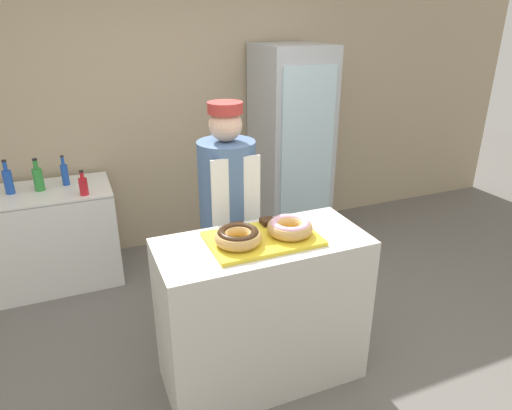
{
  "coord_description": "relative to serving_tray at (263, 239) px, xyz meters",
  "views": [
    {
      "loc": [
        -0.92,
        -2.11,
        2.15
      ],
      "look_at": [
        0.0,
        0.1,
        1.15
      ],
      "focal_mm": 32.0,
      "sensor_mm": 36.0,
      "label": 1
    }
  ],
  "objects": [
    {
      "name": "ground_plane",
      "position": [
        0.0,
        0.0,
        -0.98
      ],
      "size": [
        14.0,
        14.0,
        0.0
      ],
      "primitive_type": "plane",
      "color": "#66605B"
    },
    {
      "name": "wall_back",
      "position": [
        0.0,
        2.13,
        0.37
      ],
      "size": [
        8.0,
        0.06,
        2.7
      ],
      "color": "tan",
      "rests_on": "ground_plane"
    },
    {
      "name": "display_counter",
      "position": [
        0.0,
        0.0,
        -0.5
      ],
      "size": [
        1.21,
        0.56,
        0.97
      ],
      "color": "beige",
      "rests_on": "ground_plane"
    },
    {
      "name": "serving_tray",
      "position": [
        0.0,
        0.0,
        0.0
      ],
      "size": [
        0.62,
        0.4,
        0.02
      ],
      "color": "yellow",
      "rests_on": "display_counter"
    },
    {
      "name": "donut_chocolate_glaze",
      "position": [
        -0.16,
        -0.02,
        0.06
      ],
      "size": [
        0.26,
        0.26,
        0.08
      ],
      "color": "tan",
      "rests_on": "serving_tray"
    },
    {
      "name": "donut_light_glaze",
      "position": [
        0.16,
        -0.02,
        0.06
      ],
      "size": [
        0.26,
        0.26,
        0.08
      ],
      "color": "tan",
      "rests_on": "serving_tray"
    },
    {
      "name": "brownie_back_left",
      "position": [
        -0.1,
        0.15,
        0.03
      ],
      "size": [
        0.08,
        0.08,
        0.03
      ],
      "color": "#382111",
      "rests_on": "serving_tray"
    },
    {
      "name": "brownie_back_right",
      "position": [
        0.1,
        0.15,
        0.03
      ],
      "size": [
        0.08,
        0.08,
        0.03
      ],
      "color": "#382111",
      "rests_on": "serving_tray"
    },
    {
      "name": "baker_person",
      "position": [
        0.01,
        0.62,
        -0.12
      ],
      "size": [
        0.39,
        0.39,
        1.64
      ],
      "color": "#4C4C51",
      "rests_on": "ground_plane"
    },
    {
      "name": "beverage_fridge",
      "position": [
        1.03,
        1.73,
        -0.02
      ],
      "size": [
        0.63,
        0.69,
        1.91
      ],
      "color": "#ADB2B7",
      "rests_on": "ground_plane"
    },
    {
      "name": "chest_freezer",
      "position": [
        -1.17,
        1.73,
        -0.56
      ],
      "size": [
        0.99,
        0.64,
        0.83
      ],
      "color": "white",
      "rests_on": "ground_plane"
    },
    {
      "name": "bottle_green",
      "position": [
        -1.21,
        1.75,
        -0.04
      ],
      "size": [
        0.08,
        0.08,
        0.27
      ],
      "color": "#2D8C38",
      "rests_on": "chest_freezer"
    },
    {
      "name": "bottle_blue",
      "position": [
        -1.43,
        1.76,
        -0.04
      ],
      "size": [
        0.07,
        0.07,
        0.28
      ],
      "color": "#1E4CB2",
      "rests_on": "chest_freezer"
    },
    {
      "name": "bottle_red",
      "position": [
        -0.89,
        1.51,
        -0.07
      ],
      "size": [
        0.07,
        0.07,
        0.2
      ],
      "color": "red",
      "rests_on": "chest_freezer"
    },
    {
      "name": "bottle_blue_b",
      "position": [
        -1.01,
        1.81,
        -0.05
      ],
      "size": [
        0.06,
        0.06,
        0.25
      ],
      "color": "#1E4CB2",
      "rests_on": "chest_freezer"
    }
  ]
}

